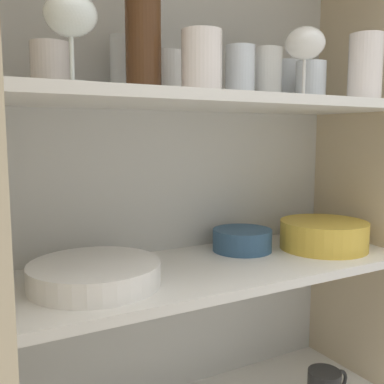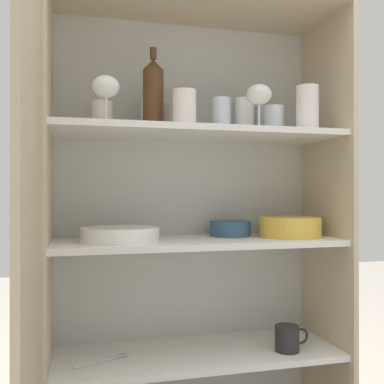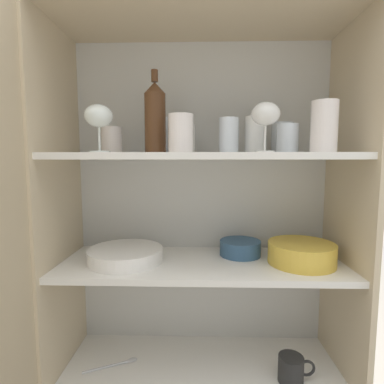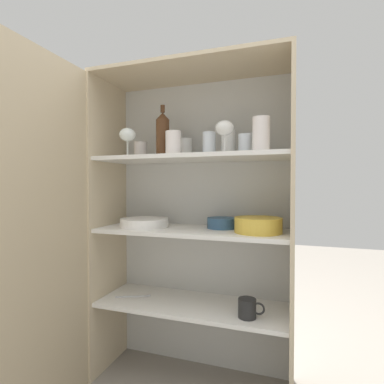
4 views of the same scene
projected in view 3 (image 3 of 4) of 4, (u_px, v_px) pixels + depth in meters
cupboard_back_panel at (201, 246)px, 1.19m from camera, size 0.98×0.02×1.55m
cupboard_side_left at (62, 260)px, 1.03m from camera, size 0.02×0.37×1.55m
cupboard_side_right at (345, 262)px, 1.00m from camera, size 0.02×0.37×1.55m
cupboard_top_panel at (203, 18)px, 0.93m from camera, size 0.98×0.37×0.02m
shelf_board_lower at (201, 366)px, 1.05m from camera, size 0.94×0.33×0.02m
shelf_board_middle at (202, 264)px, 1.02m from camera, size 0.94×0.33×0.02m
shelf_board_upper at (202, 157)px, 0.98m from camera, size 0.94×0.33×0.02m
tumbler_glass_0 at (229, 136)px, 0.98m from camera, size 0.06×0.06×0.12m
tumbler_glass_1 at (282, 138)px, 1.05m from camera, size 0.08×0.08×0.11m
tumbler_glass_2 at (287, 139)px, 0.95m from camera, size 0.07×0.07×0.09m
tumbler_glass_3 at (324, 127)px, 0.86m from camera, size 0.07×0.07×0.15m
tumbler_glass_4 at (185, 140)px, 1.05m from camera, size 0.08×0.08×0.10m
tumbler_glass_5 at (181, 134)px, 0.89m from camera, size 0.08×0.08×0.11m
tumbler_glass_6 at (162, 136)px, 1.08m from camera, size 0.07×0.07×0.13m
tumbler_glass_7 at (255, 135)px, 1.00m from camera, size 0.07×0.07×0.12m
tumbler_glass_8 at (112, 141)px, 1.03m from camera, size 0.07×0.07×0.09m
wine_glass_0 at (99, 118)px, 0.89m from camera, size 0.08×0.08×0.14m
wine_glass_1 at (266, 115)px, 0.88m from camera, size 0.08×0.08×0.15m
wine_bottle at (155, 117)px, 0.96m from camera, size 0.07×0.07×0.26m
plate_stack_white at (126, 255)px, 1.01m from camera, size 0.25×0.25×0.04m
mixing_bowl_large at (301, 252)px, 0.99m from camera, size 0.22×0.22×0.07m
serving_bowl_small at (240, 247)px, 1.07m from camera, size 0.15×0.15×0.05m
coffee_mug_primary at (292, 369)px, 0.97m from camera, size 0.12×0.08×0.08m
serving_spoon at (115, 364)px, 1.04m from camera, size 0.18×0.09×0.01m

